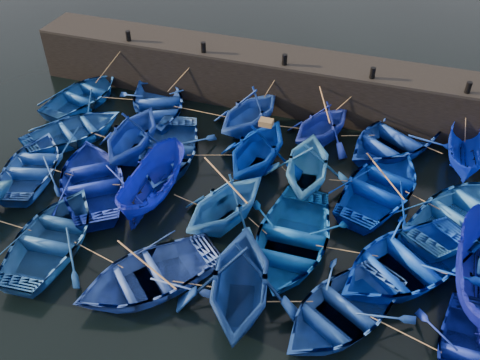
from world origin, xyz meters
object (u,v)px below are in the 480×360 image
(boat_0, at_px, (84,95))
(wooden_crate, at_px, (266,123))
(boat_8, at_px, (168,151))
(boat_13, at_px, (32,166))

(boat_0, bearing_deg, wooden_crate, 179.12)
(boat_8, xyz_separation_m, boat_13, (-4.94, -2.66, -0.07))
(boat_13, xyz_separation_m, wooden_crate, (9.08, 3.36, 1.96))
(boat_0, xyz_separation_m, wooden_crate, (10.14, -2.37, 1.95))
(boat_8, distance_m, boat_13, 5.61)
(boat_13, distance_m, wooden_crate, 9.88)
(boat_0, distance_m, boat_8, 6.74)
(boat_0, relative_size, boat_13, 1.03)
(boat_0, height_order, boat_8, boat_8)
(boat_0, height_order, wooden_crate, wooden_crate)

